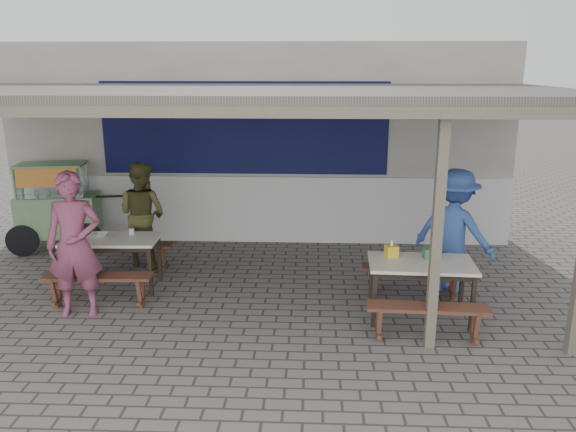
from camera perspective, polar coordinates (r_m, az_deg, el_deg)
The scene contains 17 objects.
ground at distance 7.53m, azimuth -5.35°, elevation -9.38°, with size 60.00×60.00×0.00m, color #5F5A56.
back_wall at distance 10.51m, azimuth -2.96°, elevation 7.44°, with size 9.00×1.28×3.50m.
warung_roof at distance 7.76m, azimuth -4.82°, elevation 12.11°, with size 9.00×4.21×2.81m.
table_left at distance 8.32m, azimuth -17.48°, elevation -2.69°, with size 1.34×0.74×0.75m.
bench_left_street at distance 7.83m, azimuth -18.74°, elevation -6.50°, with size 1.42×0.34×0.45m.
bench_left_wall at distance 9.03m, azimuth -16.07°, elevation -3.43°, with size 1.42×0.34×0.45m.
table_right at distance 7.19m, azimuth 13.37°, elevation -5.16°, with size 1.32×0.81×0.75m.
bench_right_street at distance 6.72m, azimuth 13.95°, elevation -9.76°, with size 1.40×0.35×0.45m.
bench_right_wall at distance 7.92m, azimuth 12.58°, elevation -5.83°, with size 1.40×0.35×0.45m.
vendor_cart at distance 10.42m, azimuth -22.45°, elevation 1.22°, with size 1.83×0.95×1.51m.
patron_street_side at distance 7.51m, azimuth -20.87°, elevation -2.77°, with size 0.68×0.45×1.87m, color #793750.
patron_wall_side at distance 9.17m, azimuth -14.58°, elevation 0.20°, with size 0.81×0.63×1.67m, color #4E4C26.
patron_right_table at distance 8.12m, azimuth 16.54°, elevation -1.52°, with size 1.13×0.65×1.76m, color #33519B.
tissue_box at distance 7.27m, azimuth 10.47°, elevation -3.51°, with size 0.15×0.15×0.15m, color gold.
donation_box at distance 7.30m, azimuth 14.40°, elevation -3.70°, with size 0.21×0.14×0.14m, color #337342.
condiment_jar at distance 8.39m, azimuth -15.60°, elevation -1.52°, with size 0.08×0.08×0.09m, color beige.
condiment_bowl at distance 8.44m, azimuth -18.44°, elevation -1.80°, with size 0.18×0.18×0.04m, color white.
Camera 1 is at (0.99, -6.79, 3.10)m, focal length 35.00 mm.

